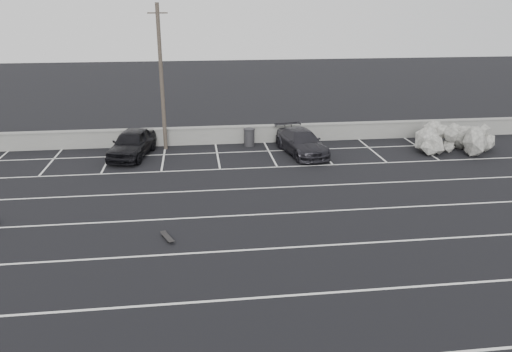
{
  "coord_description": "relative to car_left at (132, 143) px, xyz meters",
  "views": [
    {
      "loc": [
        -0.23,
        -15.47,
        8.18
      ],
      "look_at": [
        2.35,
        4.89,
        1.0
      ],
      "focal_mm": 35.0,
      "sensor_mm": 36.0,
      "label": 1
    }
  ],
  "objects": [
    {
      "name": "trash_bin",
      "position": [
        6.71,
        1.38,
        -0.23
      ],
      "size": [
        0.78,
        0.78,
        1.05
      ],
      "rotation": [
        0.0,
        0.0,
        -0.15
      ],
      "color": "#2A292C",
      "rests_on": "ground"
    },
    {
      "name": "utility_pole",
      "position": [
        1.75,
        1.3,
        3.37
      ],
      "size": [
        1.09,
        0.22,
        8.16
      ],
      "color": "#4C4238",
      "rests_on": "ground"
    },
    {
      "name": "car_right",
      "position": [
        9.46,
        -0.66,
        -0.09
      ],
      "size": [
        2.73,
        4.94,
        1.35
      ],
      "primitive_type": "imported",
      "rotation": [
        0.0,
        0.0,
        0.19
      ],
      "color": "black",
      "rests_on": "ground"
    },
    {
      "name": "seawall",
      "position": [
        3.7,
        2.1,
        -0.21
      ],
      "size": [
        50.0,
        0.45,
        1.06
      ],
      "color": "gray",
      "rests_on": "ground"
    },
    {
      "name": "ground",
      "position": [
        3.7,
        -11.9,
        -0.76
      ],
      "size": [
        120.0,
        120.0,
        0.0
      ],
      "primitive_type": "plane",
      "color": "black",
      "rests_on": "ground"
    },
    {
      "name": "riprap_pile",
      "position": [
        18.33,
        -1.21,
        -0.21
      ],
      "size": [
        5.23,
        3.86,
        1.38
      ],
      "color": "#A5A49B",
      "rests_on": "ground"
    },
    {
      "name": "car_left",
      "position": [
        0.0,
        0.0,
        0.0
      ],
      "size": [
        2.73,
        4.76,
        1.52
      ],
      "primitive_type": "imported",
      "rotation": [
        0.0,
        0.0,
        -0.22
      ],
      "color": "black",
      "rests_on": "ground"
    },
    {
      "name": "skateboard",
      "position": [
        2.33,
        -10.71,
        -0.68
      ],
      "size": [
        0.51,
        0.84,
        0.1
      ],
      "rotation": [
        0.0,
        0.0,
        0.39
      ],
      "color": "black",
      "rests_on": "ground"
    },
    {
      "name": "stall_lines",
      "position": [
        3.62,
        -7.5,
        -0.76
      ],
      "size": [
        36.0,
        20.05,
        0.01
      ],
      "color": "silver",
      "rests_on": "ground"
    }
  ]
}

